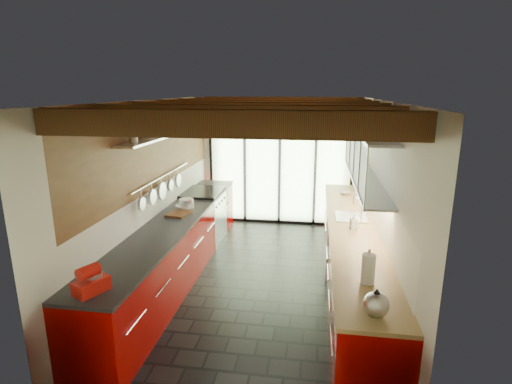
% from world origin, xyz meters
% --- Properties ---
extents(ground, '(5.50, 5.50, 0.00)m').
position_xyz_m(ground, '(0.00, 0.00, 0.00)').
color(ground, black).
rests_on(ground, ground).
extents(room_shell, '(5.50, 5.50, 5.50)m').
position_xyz_m(room_shell, '(0.00, 0.00, 1.65)').
color(room_shell, silver).
rests_on(room_shell, ground).
extents(ceiling_beams, '(3.14, 5.06, 4.90)m').
position_xyz_m(ceiling_beams, '(-0.00, 0.38, 2.46)').
color(ceiling_beams, '#593316').
rests_on(ceiling_beams, ground).
extents(glass_door, '(2.95, 0.10, 2.90)m').
position_xyz_m(glass_door, '(0.00, 2.69, 1.66)').
color(glass_door, '#C6EAAD').
rests_on(glass_door, ground).
extents(left_counter, '(0.68, 5.00, 0.92)m').
position_xyz_m(left_counter, '(-1.28, 0.00, 0.46)').
color(left_counter, '#920300').
rests_on(left_counter, ground).
extents(range_stove, '(0.66, 0.90, 0.97)m').
position_xyz_m(range_stove, '(-1.28, 1.45, 0.47)').
color(range_stove, silver).
rests_on(range_stove, ground).
extents(right_counter, '(0.68, 5.00, 0.92)m').
position_xyz_m(right_counter, '(1.27, 0.00, 0.46)').
color(right_counter, '#920300').
rests_on(right_counter, ground).
extents(sink_assembly, '(0.45, 0.52, 0.43)m').
position_xyz_m(sink_assembly, '(1.29, 0.40, 0.96)').
color(sink_assembly, silver).
rests_on(sink_assembly, right_counter).
extents(upper_cabinets_right, '(0.34, 3.00, 3.00)m').
position_xyz_m(upper_cabinets_right, '(1.43, 0.30, 1.85)').
color(upper_cabinets_right, silver).
rests_on(upper_cabinets_right, ground).
extents(left_wall_fixtures, '(0.28, 2.60, 0.96)m').
position_xyz_m(left_wall_fixtures, '(-1.47, 0.18, 1.85)').
color(left_wall_fixtures, silver).
rests_on(left_wall_fixtures, ground).
extents(stand_mixer, '(0.29, 0.35, 0.28)m').
position_xyz_m(stand_mixer, '(-1.27, -2.24, 1.03)').
color(stand_mixer, red).
rests_on(stand_mixer, left_counter).
extents(pot_large, '(0.29, 0.29, 0.14)m').
position_xyz_m(pot_large, '(-1.27, 0.52, 0.99)').
color(pot_large, silver).
rests_on(pot_large, left_counter).
extents(pot_small, '(0.27, 0.27, 0.09)m').
position_xyz_m(pot_small, '(-1.27, 0.35, 0.97)').
color(pot_small, silver).
rests_on(pot_small, left_counter).
extents(cutting_board, '(0.33, 0.42, 0.03)m').
position_xyz_m(cutting_board, '(-1.27, 0.15, 0.94)').
color(cutting_board, brown).
rests_on(cutting_board, left_counter).
extents(kettle, '(0.28, 0.30, 0.25)m').
position_xyz_m(kettle, '(1.27, -2.25, 1.03)').
color(kettle, silver).
rests_on(kettle, right_counter).
extents(paper_towel, '(0.15, 0.15, 0.35)m').
position_xyz_m(paper_towel, '(1.27, -1.69, 1.07)').
color(paper_towel, white).
rests_on(paper_towel, right_counter).
extents(soap_bottle, '(0.11, 0.12, 0.21)m').
position_xyz_m(soap_bottle, '(1.27, -0.09, 1.02)').
color(soap_bottle, silver).
rests_on(soap_bottle, right_counter).
extents(bowl, '(0.21, 0.21, 0.05)m').
position_xyz_m(bowl, '(1.27, 1.76, 0.94)').
color(bowl, silver).
rests_on(bowl, right_counter).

